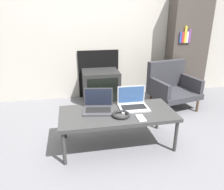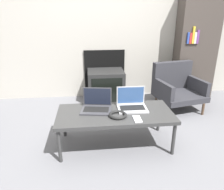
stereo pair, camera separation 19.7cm
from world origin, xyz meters
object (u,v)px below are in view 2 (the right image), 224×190
tv (106,86)px  armchair (176,86)px  laptop_right (132,104)px  phone (137,119)px  laptop_left (97,105)px  headphones (118,115)px

tv → armchair: size_ratio=0.77×
laptop_right → tv: bearing=100.2°
tv → armchair: (1.04, -0.34, 0.08)m
phone → tv: (-0.19, 1.45, -0.14)m
tv → laptop_left: bearing=-99.5°
laptop_left → armchair: (1.24, 0.83, -0.11)m
laptop_left → headphones: 0.28m
headphones → tv: size_ratio=0.33×
phone → armchair: armchair is taller
laptop_left → tv: size_ratio=0.62×
headphones → phone: bearing=-25.8°
tv → laptop_right: bearing=-80.8°
headphones → armchair: bearing=44.8°
laptop_left → tv: (0.20, 1.17, -0.18)m
headphones → armchair: armchair is taller
laptop_right → armchair: bearing=45.2°
laptop_right → tv: 1.20m
headphones → phone: headphones is taller
laptop_left → phone: (0.39, -0.28, -0.04)m
laptop_right → armchair: size_ratio=0.43×
armchair → laptop_right: bearing=-147.5°
tv → headphones: bearing=-89.6°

